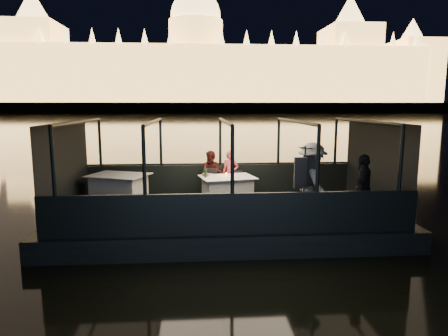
{
  "coord_description": "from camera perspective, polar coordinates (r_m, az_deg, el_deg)",
  "views": [
    {
      "loc": [
        -0.76,
        -10.09,
        3.23
      ],
      "look_at": [
        0.0,
        0.4,
        1.55
      ],
      "focal_mm": 32.0,
      "sensor_mm": 36.0,
      "label": 1
    }
  ],
  "objects": [
    {
      "name": "plate_near",
      "position": [
        10.89,
        1.79,
        -1.29
      ],
      "size": [
        0.26,
        0.26,
        0.01
      ],
      "primitive_type": "cylinder",
      "rotation": [
        0.0,
        0.0,
        -0.22
      ],
      "color": "silver",
      "rests_on": "dining_table_central"
    },
    {
      "name": "embankment",
      "position": [
        220.11,
        -3.97,
        8.46
      ],
      "size": [
        400.0,
        140.0,
        6.0
      ],
      "primitive_type": "cube",
      "color": "#423D33",
      "rests_on": "ground"
    },
    {
      "name": "person_woman_coral",
      "position": [
        11.88,
        0.91,
        -0.52
      ],
      "size": [
        0.55,
        0.41,
        1.37
      ],
      "primitive_type": "imported",
      "rotation": [
        0.0,
        0.0,
        -0.19
      ],
      "color": "#CB4955",
      "rests_on": "boat_deck"
    },
    {
      "name": "parliament_building",
      "position": [
        186.88,
        -4.03,
        16.96
      ],
      "size": [
        220.0,
        32.0,
        60.0
      ],
      "primitive_type": null,
      "color": "#F2D18C",
      "rests_on": "embankment"
    },
    {
      "name": "chair_port_right",
      "position": [
        11.54,
        1.93,
        -2.32
      ],
      "size": [
        0.49,
        0.49,
        0.81
      ],
      "primitive_type": "cube",
      "rotation": [
        0.0,
        0.0,
        0.41
      ],
      "color": "black",
      "rests_on": "boat_deck"
    },
    {
      "name": "passenger_stripe",
      "position": [
        9.59,
        12.42,
        -2.45
      ],
      "size": [
        0.92,
        1.32,
        1.86
      ],
      "primitive_type": "imported",
      "rotation": [
        0.0,
        0.0,
        1.78
      ],
      "color": "silver",
      "rests_on": "boat_deck"
    },
    {
      "name": "wine_bottle",
      "position": [
        10.84,
        -2.65,
        -0.58
      ],
      "size": [
        0.08,
        0.08,
        0.29
      ],
      "primitive_type": "cylinder",
      "rotation": [
        0.0,
        0.0,
        -0.32
      ],
      "color": "#163C1C",
      "rests_on": "dining_table_central"
    },
    {
      "name": "river_water",
      "position": [
        90.15,
        -3.67,
        6.99
      ],
      "size": [
        500.0,
        500.0,
        0.0
      ],
      "primitive_type": "plane",
      "color": "black",
      "rests_on": "ground"
    },
    {
      "name": "amber_candle",
      "position": [
        11.12,
        0.33,
        -0.89
      ],
      "size": [
        0.06,
        0.06,
        0.07
      ],
      "primitive_type": "cylinder",
      "rotation": [
        0.0,
        0.0,
        0.12
      ],
      "color": "#FF893F",
      "rests_on": "dining_table_central"
    },
    {
      "name": "end_wall_fore",
      "position": [
        10.72,
        -21.69,
        -0.05
      ],
      "size": [
        0.02,
        4.0,
        2.3
      ],
      "primitive_type": null,
      "color": "black",
      "rests_on": "boat_deck"
    },
    {
      "name": "end_wall_aft",
      "position": [
        11.27,
        20.89,
        0.41
      ],
      "size": [
        0.02,
        4.0,
        2.3
      ],
      "primitive_type": null,
      "color": "black",
      "rests_on": "boat_deck"
    },
    {
      "name": "bread_basket",
      "position": [
        11.07,
        -2.67,
        -0.95
      ],
      "size": [
        0.23,
        0.23,
        0.07
      ],
      "primitive_type": "cylinder",
      "rotation": [
        0.0,
        0.0,
        0.32
      ],
      "color": "brown",
      "rests_on": "dining_table_central"
    },
    {
      "name": "boat_hull",
      "position": [
        10.62,
        0.16,
        -8.63
      ],
      "size": [
        8.6,
        4.4,
        1.0
      ],
      "primitive_type": "cube",
      "color": "black",
      "rests_on": "river_water"
    },
    {
      "name": "cabin_roof_glass",
      "position": [
        10.13,
        0.16,
        6.64
      ],
      "size": [
        8.0,
        4.0,
        0.02
      ],
      "primitive_type": null,
      "color": "#99B2B2",
      "rests_on": "boat_deck"
    },
    {
      "name": "boat_deck",
      "position": [
        10.49,
        0.16,
        -6.13
      ],
      "size": [
        8.0,
        4.0,
        0.04
      ],
      "primitive_type": "cube",
      "color": "black",
      "rests_on": "boat_hull"
    },
    {
      "name": "cabin_glass_starboard",
      "position": [
        8.21,
        1.21,
        1.16
      ],
      "size": [
        8.0,
        0.02,
        1.4
      ],
      "primitive_type": null,
      "color": "#99B2B2",
      "rests_on": "gunwale_starboard"
    },
    {
      "name": "chair_port_left",
      "position": [
        11.58,
        -1.94,
        -2.29
      ],
      "size": [
        0.51,
        0.51,
        0.87
      ],
      "primitive_type": "cube",
      "rotation": [
        0.0,
        0.0,
        -0.29
      ],
      "color": "black",
      "rests_on": "boat_deck"
    },
    {
      "name": "dining_table_central",
      "position": [
        11.04,
        0.48,
        -3.19
      ],
      "size": [
        1.64,
        1.34,
        0.77
      ],
      "primitive_type": "cube",
      "rotation": [
        0.0,
        0.0,
        0.22
      ],
      "color": "white",
      "rests_on": "boat_deck"
    },
    {
      "name": "wine_glass_white",
      "position": [
        10.9,
        -2.65,
        -0.82
      ],
      "size": [
        0.09,
        0.09,
        0.21
      ],
      "primitive_type": null,
      "rotation": [
        0.0,
        0.0,
        -0.32
      ],
      "color": "white",
      "rests_on": "dining_table_central"
    },
    {
      "name": "plate_far",
      "position": [
        11.29,
        -2.08,
        -0.92
      ],
      "size": [
        0.29,
        0.29,
        0.01
      ],
      "primitive_type": "cylinder",
      "rotation": [
        0.0,
        0.0,
        -0.33
      ],
      "color": "silver",
      "rests_on": "dining_table_central"
    },
    {
      "name": "gunwale_port",
      "position": [
        12.33,
        -0.53,
        -1.59
      ],
      "size": [
        8.0,
        0.08,
        0.9
      ],
      "primitive_type": "cube",
      "color": "black",
      "rests_on": "boat_deck"
    },
    {
      "name": "person_man_maroon",
      "position": [
        11.9,
        -1.78,
        -0.51
      ],
      "size": [
        0.8,
        0.73,
        1.37
      ],
      "primitive_type": "imported",
      "rotation": [
        0.0,
        0.0,
        -0.4
      ],
      "color": "#401412",
      "rests_on": "boat_deck"
    },
    {
      "name": "wine_glass_red",
      "position": [
        11.33,
        0.7,
        -0.43
      ],
      "size": [
        0.08,
        0.08,
        0.18
      ],
      "primitive_type": null,
      "rotation": [
        0.0,
        0.0,
        -0.32
      ],
      "color": "white",
      "rests_on": "dining_table_central"
    },
    {
      "name": "dining_table_aft",
      "position": [
        11.44,
        -14.75,
        -3.06
      ],
      "size": [
        1.85,
        1.6,
        0.82
      ],
      "primitive_type": "cube",
      "rotation": [
        0.0,
        0.0,
        -0.36
      ],
      "color": "silver",
      "rests_on": "boat_deck"
    },
    {
      "name": "cabin_glass_port",
      "position": [
        12.17,
        -0.54,
        3.74
      ],
      "size": [
        8.0,
        0.02,
        1.4
      ],
      "primitive_type": null,
      "color": "#99B2B2",
      "rests_on": "gunwale_port"
    },
    {
      "name": "gunwale_starboard",
      "position": [
        8.44,
        1.18,
        -6.59
      ],
      "size": [
        8.0,
        0.08,
        0.9
      ],
      "primitive_type": "cube",
      "color": "black",
      "rests_on": "boat_deck"
    },
    {
      "name": "coat_stand",
      "position": [
        9.32,
        11.39,
        -2.43
      ],
      "size": [
        0.61,
        0.55,
        1.81
      ],
      "primitive_type": null,
      "rotation": [
        0.0,
        0.0,
        0.35
      ],
      "color": "black",
      "rests_on": "boat_deck"
    },
    {
      "name": "passenger_dark",
      "position": [
        9.71,
        19.25,
        -2.61
      ],
      "size": [
        0.86,
        1.02,
        1.62
      ],
      "primitive_type": "imported",
      "rotation": [
        0.0,
        0.0,
        4.13
      ],
      "color": "black",
      "rests_on": "boat_deck"
    },
    {
      "name": "canopy_ribs",
      "position": [
        10.24,
        0.16,
        0.2
      ],
      "size": [
        8.0,
        4.0,
        2.3
      ],
      "primitive_type": null,
      "color": "black",
      "rests_on": "boat_deck"
    }
  ]
}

